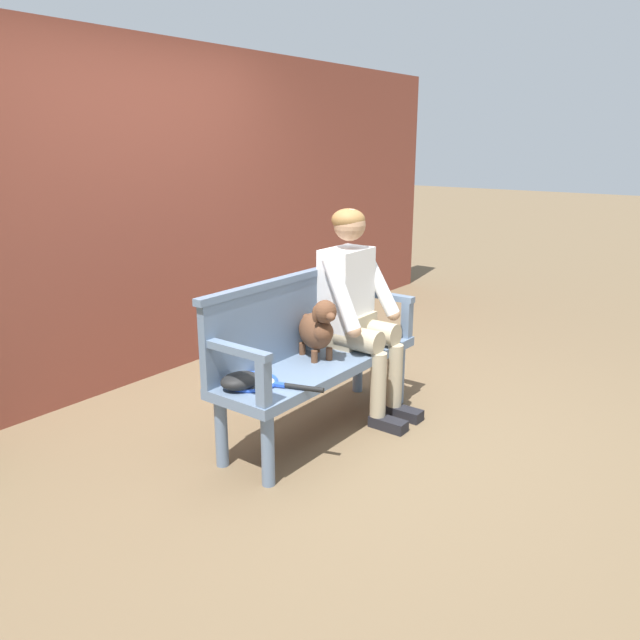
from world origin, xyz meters
TOP-DOWN VIEW (x-y plane):
  - ground_plane at (0.00, 0.00)m, footprint 40.00×40.00m
  - brick_garden_fence at (0.00, 1.74)m, footprint 8.00×0.30m
  - garden_bench at (0.00, 0.00)m, footprint 1.50×0.46m
  - bench_backrest at (0.00, 0.20)m, footprint 1.54×0.06m
  - bench_armrest_left_end at (-0.71, -0.08)m, footprint 0.06×0.46m
  - bench_armrest_right_end at (0.71, -0.08)m, footprint 0.06×0.46m
  - person_seated at (0.37, -0.01)m, footprint 0.56×0.63m
  - dog_on_bench at (0.01, 0.02)m, footprint 0.28×0.38m
  - tennis_racket at (-0.52, 0.04)m, footprint 0.36×0.58m
  - baseball_glove at (-0.62, 0.06)m, footprint 0.27×0.24m

SIDE VIEW (x-z plane):
  - ground_plane at x=0.00m, z-range 0.00..0.00m
  - garden_bench at x=0.00m, z-range 0.17..0.63m
  - tennis_racket at x=-0.52m, z-range 0.46..0.49m
  - baseball_glove at x=-0.62m, z-range 0.47..0.56m
  - dog_on_bench at x=0.01m, z-range 0.47..0.85m
  - bench_armrest_left_end at x=-0.71m, z-range 0.52..0.80m
  - bench_armrest_right_end at x=0.71m, z-range 0.52..0.80m
  - bench_backrest at x=0.00m, z-range 0.47..0.97m
  - person_seated at x=0.37m, z-range 0.07..1.40m
  - brick_garden_fence at x=0.00m, z-range 0.00..2.45m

